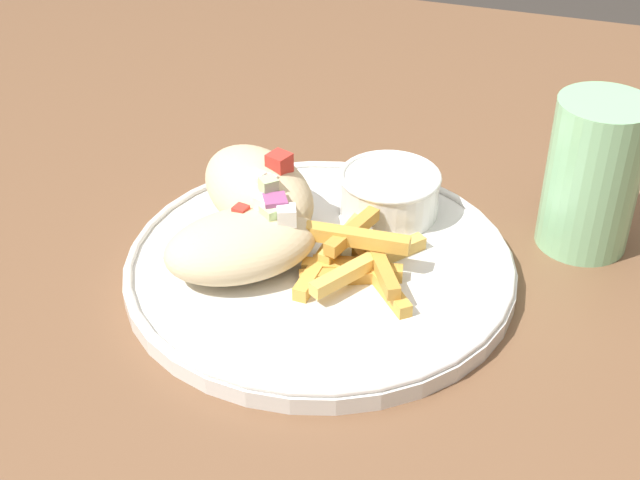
{
  "coord_description": "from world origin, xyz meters",
  "views": [
    {
      "loc": [
        0.22,
        -0.59,
        1.2
      ],
      "look_at": [
        0.04,
        -0.05,
        0.81
      ],
      "focal_mm": 50.0,
      "sensor_mm": 36.0,
      "label": 1
    }
  ],
  "objects_px": {
    "pita_sandwich_near": "(243,244)",
    "sauce_ramekin": "(389,191)",
    "plate": "(320,265)",
    "pita_sandwich_far": "(258,190)",
    "fries_pile": "(356,259)",
    "water_glass": "(591,182)"
  },
  "relations": [
    {
      "from": "pita_sandwich_near",
      "to": "pita_sandwich_far",
      "type": "bearing_deg",
      "value": 59.06
    },
    {
      "from": "pita_sandwich_far",
      "to": "fries_pile",
      "type": "relative_size",
      "value": 1.16
    },
    {
      "from": "pita_sandwich_far",
      "to": "sauce_ramekin",
      "type": "distance_m",
      "value": 0.11
    },
    {
      "from": "pita_sandwich_near",
      "to": "water_glass",
      "type": "distance_m",
      "value": 0.28
    },
    {
      "from": "plate",
      "to": "pita_sandwich_far",
      "type": "xyz_separation_m",
      "value": [
        -0.07,
        0.04,
        0.03
      ]
    },
    {
      "from": "pita_sandwich_near",
      "to": "pita_sandwich_far",
      "type": "xyz_separation_m",
      "value": [
        -0.01,
        0.07,
        0.01
      ]
    },
    {
      "from": "pita_sandwich_near",
      "to": "plate",
      "type": "bearing_deg",
      "value": -15.4
    },
    {
      "from": "plate",
      "to": "pita_sandwich_far",
      "type": "relative_size",
      "value": 2.11
    },
    {
      "from": "plate",
      "to": "pita_sandwich_near",
      "type": "xyz_separation_m",
      "value": [
        -0.05,
        -0.03,
        0.03
      ]
    },
    {
      "from": "plate",
      "to": "fries_pile",
      "type": "height_order",
      "value": "fries_pile"
    },
    {
      "from": "pita_sandwich_near",
      "to": "fries_pile",
      "type": "height_order",
      "value": "pita_sandwich_near"
    },
    {
      "from": "water_glass",
      "to": "fries_pile",
      "type": "bearing_deg",
      "value": -143.51
    },
    {
      "from": "pita_sandwich_near",
      "to": "pita_sandwich_far",
      "type": "height_order",
      "value": "pita_sandwich_far"
    },
    {
      "from": "plate",
      "to": "pita_sandwich_near",
      "type": "height_order",
      "value": "pita_sandwich_near"
    },
    {
      "from": "pita_sandwich_near",
      "to": "sauce_ramekin",
      "type": "bearing_deg",
      "value": 10.06
    },
    {
      "from": "pita_sandwich_far",
      "to": "sauce_ramekin",
      "type": "xyz_separation_m",
      "value": [
        0.1,
        0.05,
        -0.01
      ]
    },
    {
      "from": "fries_pile",
      "to": "water_glass",
      "type": "relative_size",
      "value": 0.97
    },
    {
      "from": "pita_sandwich_far",
      "to": "plate",
      "type": "bearing_deg",
      "value": 9.96
    },
    {
      "from": "pita_sandwich_far",
      "to": "sauce_ramekin",
      "type": "bearing_deg",
      "value": 65.04
    },
    {
      "from": "fries_pile",
      "to": "water_glass",
      "type": "xyz_separation_m",
      "value": [
        0.16,
        0.12,
        0.03
      ]
    },
    {
      "from": "pita_sandwich_near",
      "to": "sauce_ramekin",
      "type": "height_order",
      "value": "pita_sandwich_near"
    },
    {
      "from": "fries_pile",
      "to": "sauce_ramekin",
      "type": "height_order",
      "value": "sauce_ramekin"
    }
  ]
}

